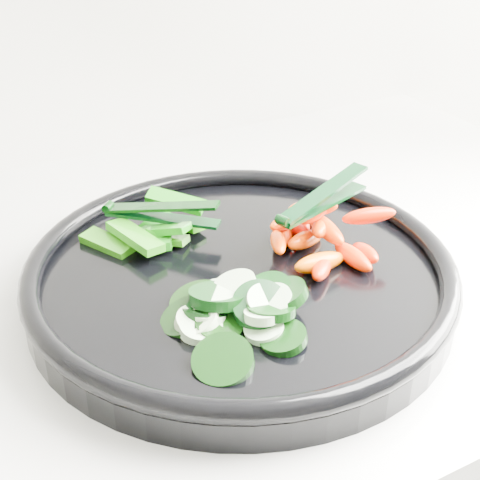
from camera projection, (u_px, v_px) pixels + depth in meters
name	position (u px, v px, depth m)	size (l,w,h in m)	color
veggie_tray	(240.00, 274.00, 0.59)	(0.39, 0.39, 0.04)	black
cucumber_pile	(231.00, 313.00, 0.51)	(0.13, 0.13, 0.04)	black
carrot_pile	(317.00, 233.00, 0.61)	(0.12, 0.14, 0.05)	#DB5900
pepper_pile	(153.00, 230.00, 0.63)	(0.13, 0.11, 0.03)	#0B7510
tong_carrot	(321.00, 200.00, 0.59)	(0.11, 0.05, 0.02)	black
tong_pepper	(158.00, 212.00, 0.62)	(0.09, 0.09, 0.02)	black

